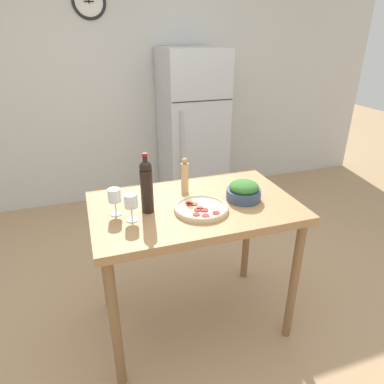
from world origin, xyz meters
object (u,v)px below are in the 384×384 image
(wine_bottle, at_px, (147,185))
(salad_bowl, at_px, (244,191))
(homemade_pizza, at_px, (201,208))
(wine_glass_far, at_px, (114,196))
(pepper_mill, at_px, (185,176))
(refrigerator, at_px, (192,130))
(wine_glass_near, at_px, (131,202))

(wine_bottle, distance_m, salad_bowl, 0.60)
(wine_bottle, bearing_deg, homemade_pizza, -16.51)
(wine_glass_far, relative_size, pepper_mill, 0.65)
(refrigerator, bearing_deg, wine_glass_near, -117.08)
(wine_glass_near, bearing_deg, homemade_pizza, -2.04)
(wine_glass_far, distance_m, salad_bowl, 0.78)
(wine_glass_near, distance_m, wine_glass_far, 0.12)
(wine_bottle, bearing_deg, wine_glass_near, -144.98)
(refrigerator, xyz_separation_m, wine_glass_near, (-1.00, -1.95, 0.18))
(refrigerator, distance_m, wine_glass_near, 2.20)
(wine_bottle, xyz_separation_m, wine_glass_far, (-0.18, 0.02, -0.05))
(wine_glass_far, bearing_deg, wine_glass_near, -52.27)
(wine_glass_near, bearing_deg, pepper_mill, 32.28)
(refrigerator, relative_size, wine_glass_near, 11.10)
(refrigerator, relative_size, wine_bottle, 4.93)
(pepper_mill, bearing_deg, wine_bottle, -148.80)
(wine_glass_far, xyz_separation_m, salad_bowl, (0.77, -0.06, -0.06))
(refrigerator, bearing_deg, wine_bottle, -115.44)
(wine_bottle, distance_m, wine_glass_far, 0.19)
(homemade_pizza, bearing_deg, refrigerator, 73.07)
(salad_bowl, bearing_deg, refrigerator, 81.07)
(wine_glass_near, distance_m, homemade_pizza, 0.41)
(wine_glass_near, bearing_deg, salad_bowl, 3.23)
(wine_glass_near, relative_size, salad_bowl, 0.74)
(wine_glass_far, bearing_deg, homemade_pizza, -13.25)
(wine_bottle, height_order, homemade_pizza, wine_bottle)
(wine_glass_far, bearing_deg, wine_bottle, -7.71)
(salad_bowl, bearing_deg, wine_glass_far, 175.70)
(salad_bowl, xyz_separation_m, homemade_pizza, (-0.30, -0.05, -0.04))
(salad_bowl, bearing_deg, homemade_pizza, -169.78)
(wine_glass_near, bearing_deg, wine_bottle, 35.02)
(wine_glass_near, height_order, salad_bowl, wine_glass_near)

